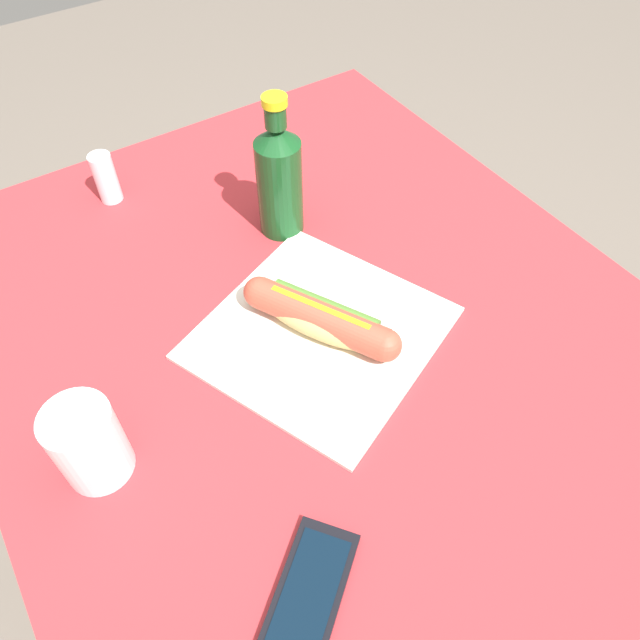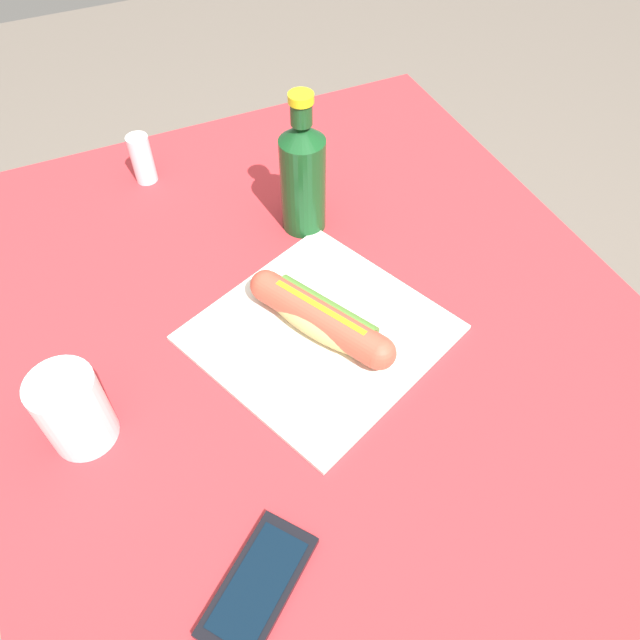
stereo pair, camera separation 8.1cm
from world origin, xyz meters
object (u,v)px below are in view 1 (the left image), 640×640
at_px(soda_bottle, 279,177).
at_px(salt_shaker, 106,178).
at_px(cell_phone, 310,592).
at_px(drinking_cup, 88,444).
at_px(hot_dog, 320,318).

relative_size(soda_bottle, salt_shaker, 2.69).
xyz_separation_m(cell_phone, drinking_cup, (-0.25, -0.13, 0.05)).
xyz_separation_m(cell_phone, soda_bottle, (-0.49, 0.26, 0.09)).
relative_size(hot_dog, soda_bottle, 0.93).
bearing_deg(drinking_cup, hot_dog, 94.39).
distance_m(cell_phone, salt_shaker, 0.71).
height_order(cell_phone, salt_shaker, salt_shaker).
bearing_deg(salt_shaker, drinking_cup, -22.42).
bearing_deg(drinking_cup, soda_bottle, 121.56).
bearing_deg(cell_phone, drinking_cup, -153.16).
bearing_deg(salt_shaker, soda_bottle, 42.91).
xyz_separation_m(hot_dog, cell_phone, (0.27, -0.19, -0.03)).
bearing_deg(hot_dog, drinking_cup, -85.61).
bearing_deg(soda_bottle, salt_shaker, -137.09).
height_order(hot_dog, salt_shaker, salt_shaker).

